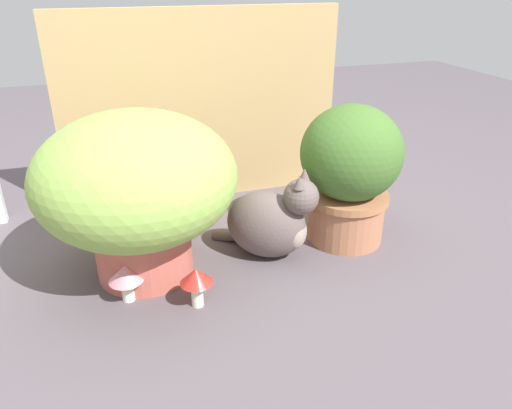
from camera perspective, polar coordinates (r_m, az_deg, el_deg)
name	(u,v)px	position (r m, az deg, el deg)	size (l,w,h in m)	color
ground_plane	(223,265)	(1.55, -3.91, -7.12)	(6.00, 6.00, 0.00)	#564D53
cardboard_backdrop	(203,108)	(1.90, -6.22, 11.20)	(1.07, 0.03, 0.73)	tan
grass_planter	(137,186)	(1.42, -13.87, 2.17)	(0.58, 0.58, 0.50)	#BC5B4B
leafy_planter	(350,170)	(1.61, 11.00, 4.00)	(0.33, 0.33, 0.47)	#AD6D4D
cat	(271,222)	(1.54, 1.81, -2.08)	(0.32, 0.32, 0.32)	#60524F
mushroom_ornament_pink	(126,275)	(1.40, -15.09, -8.06)	(0.10, 0.10, 0.12)	white
mushroom_ornament_red	(196,279)	(1.34, -7.05, -8.75)	(0.09, 0.09, 0.12)	silver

